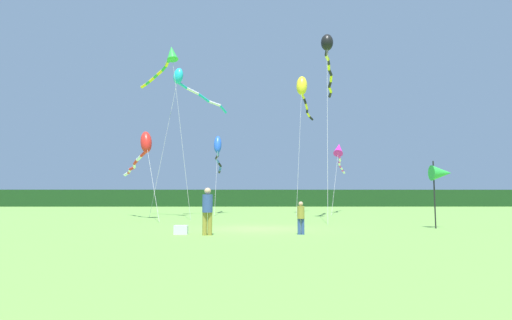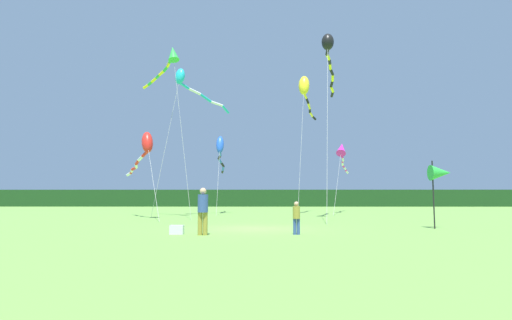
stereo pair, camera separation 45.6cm
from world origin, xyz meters
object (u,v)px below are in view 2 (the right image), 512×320
at_px(person_adult, 203,209).
at_px(person_child, 296,216).
at_px(kite_yellow, 305,89).
at_px(kite_cyan, 187,83).
at_px(banner_flag_pole, 440,173).
at_px(kite_magenta, 342,152).
at_px(kite_black, 329,51).
at_px(kite_red, 145,148).
at_px(kite_green, 170,59).
at_px(cooler_box, 177,230).
at_px(kite_blue, 220,149).

xyz_separation_m(person_adult, person_child, (3.45, 0.26, -0.28)).
bearing_deg(kite_yellow, kite_cyan, -160.68).
bearing_deg(banner_flag_pole, kite_yellow, 104.85).
bearing_deg(kite_magenta, banner_flag_pole, -88.04).
bearing_deg(kite_yellow, person_adult, -107.35).
relative_size(person_adult, kite_magenta, 0.17).
distance_m(kite_magenta, kite_black, 11.94).
bearing_deg(person_adult, kite_red, 115.46).
bearing_deg(kite_green, person_child, -58.15).
bearing_deg(cooler_box, person_child, -1.05).
bearing_deg(kite_yellow, cooler_box, -110.43).
height_order(kite_blue, kite_red, kite_blue).
distance_m(kite_green, kite_cyan, 3.22).
xyz_separation_m(person_adult, kite_black, (6.68, 11.34, 10.16)).
height_order(kite_black, kite_red, kite_black).
height_order(kite_yellow, kite_red, kite_yellow).
distance_m(kite_green, kite_red, 6.58).
bearing_deg(kite_black, kite_green, 173.19).
distance_m(person_adult, kite_green, 16.73).
relative_size(kite_magenta, kite_cyan, 0.90).
bearing_deg(person_child, kite_black, 73.76).
relative_size(kite_green, kite_red, 1.44).
relative_size(kite_yellow, kite_cyan, 1.05).
relative_size(cooler_box, kite_cyan, 0.04).
bearing_deg(kite_cyan, kite_red, -117.33).
bearing_deg(kite_black, person_child, -106.24).
relative_size(kite_cyan, kite_red, 1.35).
height_order(kite_yellow, kite_green, kite_green).
distance_m(person_child, kite_cyan, 19.42).
bearing_deg(kite_blue, kite_black, -46.85).
relative_size(kite_blue, kite_black, 0.75).
xyz_separation_m(banner_flag_pole, kite_blue, (-11.48, 16.75, 3.09)).
xyz_separation_m(kite_magenta, kite_black, (-2.82, -10.15, 5.63)).
bearing_deg(kite_green, cooler_box, -75.28).
xyz_separation_m(person_child, kite_black, (3.23, 11.08, 10.44)).
distance_m(cooler_box, kite_black, 17.32).
xyz_separation_m(kite_yellow, kite_green, (-10.18, -6.34, 0.45)).
distance_m(cooler_box, kite_red, 13.06).
bearing_deg(kite_cyan, kite_blue, 62.84).
xyz_separation_m(kite_blue, kite_black, (8.03, -8.57, 5.59)).
distance_m(kite_yellow, kite_cyan, 10.03).
height_order(kite_yellow, kite_black, kite_black).
bearing_deg(cooler_box, kite_red, 111.86).
relative_size(cooler_box, kite_yellow, 0.04).
distance_m(person_adult, kite_red, 13.49).
relative_size(person_child, kite_yellow, 0.10).
height_order(banner_flag_pole, kite_green, kite_green).
bearing_deg(kite_cyan, person_adult, -77.31).
height_order(banner_flag_pole, kite_red, kite_red).
bearing_deg(kite_blue, cooler_box, -89.00).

